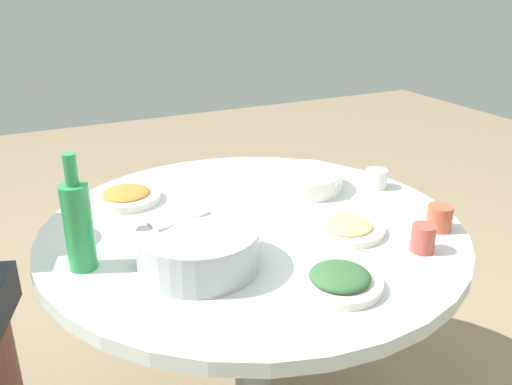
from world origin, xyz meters
TOP-DOWN VIEW (x-y plane):
  - round_dining_table at (0.00, 0.00)m, footprint 1.16×1.16m
  - rice_bowl at (-0.16, 0.22)m, footprint 0.29×0.29m
  - soup_bowl at (0.16, -0.26)m, footprint 0.26×0.25m
  - dish_noodles at (-0.16, -0.20)m, footprint 0.20×0.20m
  - dish_greens at (-0.38, -0.03)m, footprint 0.19×0.19m
  - dish_tofu_braise at (0.31, 0.28)m, footprint 0.21×0.21m
  - green_bottle at (-0.04, 0.47)m, footprint 0.07×0.07m
  - tea_cup_near at (-0.33, -0.31)m, footprint 0.06×0.06m
  - tea_cup_far at (-0.25, -0.44)m, footprint 0.07×0.07m
  - tea_cup_side at (0.07, -0.48)m, footprint 0.07×0.07m

SIDE VIEW (x-z plane):
  - round_dining_table at x=0.00m, z-range 0.26..0.98m
  - dish_noodles at x=-0.16m, z-range 0.72..0.75m
  - dish_tofu_braise at x=0.31m, z-range 0.72..0.76m
  - dish_greens at x=-0.38m, z-range 0.72..0.76m
  - soup_bowl at x=0.16m, z-range 0.72..0.78m
  - tea_cup_side at x=0.07m, z-range 0.72..0.78m
  - tea_cup_far at x=-0.25m, z-range 0.72..0.79m
  - tea_cup_near at x=-0.33m, z-range 0.72..0.79m
  - rice_bowl at x=-0.16m, z-range 0.72..0.83m
  - green_bottle at x=-0.04m, z-range 0.69..0.98m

